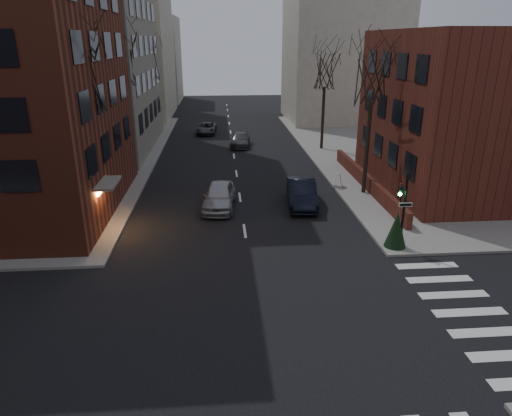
{
  "coord_description": "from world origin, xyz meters",
  "views": [
    {
      "loc": [
        -1.26,
        -12.11,
        10.35
      ],
      "look_at": [
        0.52,
        10.35,
        2.0
      ],
      "focal_mm": 32.0,
      "sensor_mm": 36.0,
      "label": 1
    }
  ],
  "objects_px": {
    "streetlamp_far": "(158,96)",
    "car_lane_far": "(206,128)",
    "tree_left_b": "(121,59)",
    "parked_sedan": "(302,193)",
    "evergreen_shrub": "(396,230)",
    "traffic_signal": "(402,215)",
    "tree_right_a": "(373,77)",
    "tree_right_b": "(325,71)",
    "sandwich_board": "(338,180)",
    "tree_left_c": "(148,62)",
    "car_lane_silver": "(219,196)",
    "car_lane_gray": "(240,140)",
    "tree_left_a": "(78,77)",
    "streetlamp_near": "(125,128)"
  },
  "relations": [
    {
      "from": "parked_sedan",
      "to": "car_lane_gray",
      "type": "relative_size",
      "value": 1.11
    },
    {
      "from": "tree_left_b",
      "to": "evergreen_shrub",
      "type": "xyz_separation_m",
      "value": [
        16.52,
        -17.01,
        -7.82
      ]
    },
    {
      "from": "traffic_signal",
      "to": "tree_left_c",
      "type": "distance_m",
      "value": 35.76
    },
    {
      "from": "streetlamp_near",
      "to": "evergreen_shrub",
      "type": "xyz_separation_m",
      "value": [
        15.92,
        -13.01,
        -3.15
      ]
    },
    {
      "from": "tree_right_a",
      "to": "parked_sedan",
      "type": "xyz_separation_m",
      "value": [
        -4.8,
        -1.96,
        -7.18
      ]
    },
    {
      "from": "streetlamp_far",
      "to": "sandwich_board",
      "type": "bearing_deg",
      "value": -55.47
    },
    {
      "from": "traffic_signal",
      "to": "car_lane_gray",
      "type": "xyz_separation_m",
      "value": [
        -7.14,
        25.2,
        -1.24
      ]
    },
    {
      "from": "tree_left_b",
      "to": "car_lane_gray",
      "type": "distance_m",
      "value": 15.07
    },
    {
      "from": "parked_sedan",
      "to": "car_lane_far",
      "type": "height_order",
      "value": "parked_sedan"
    },
    {
      "from": "streetlamp_far",
      "to": "car_lane_gray",
      "type": "height_order",
      "value": "streetlamp_far"
    },
    {
      "from": "tree_left_c",
      "to": "streetlamp_far",
      "type": "height_order",
      "value": "tree_left_c"
    },
    {
      "from": "tree_left_c",
      "to": "car_lane_silver",
      "type": "distance_m",
      "value": 26.19
    },
    {
      "from": "tree_right_a",
      "to": "streetlamp_near",
      "type": "height_order",
      "value": "tree_right_a"
    },
    {
      "from": "tree_left_b",
      "to": "streetlamp_far",
      "type": "bearing_deg",
      "value": 87.85
    },
    {
      "from": "tree_right_b",
      "to": "sandwich_board",
      "type": "distance_m",
      "value": 14.39
    },
    {
      "from": "tree_left_b",
      "to": "parked_sedan",
      "type": "bearing_deg",
      "value": -37.88
    },
    {
      "from": "traffic_signal",
      "to": "tree_left_b",
      "type": "height_order",
      "value": "tree_left_b"
    },
    {
      "from": "traffic_signal",
      "to": "evergreen_shrub",
      "type": "distance_m",
      "value": 0.84
    },
    {
      "from": "car_lane_silver",
      "to": "car_lane_gray",
      "type": "relative_size",
      "value": 1.05
    },
    {
      "from": "tree_left_a",
      "to": "streetlamp_far",
      "type": "xyz_separation_m",
      "value": [
        0.6,
        28.0,
        -4.23
      ]
    },
    {
      "from": "streetlamp_near",
      "to": "tree_left_a",
      "type": "bearing_deg",
      "value": -94.29
    },
    {
      "from": "car_lane_silver",
      "to": "car_lane_gray",
      "type": "xyz_separation_m",
      "value": [
        2.23,
        18.27,
        -0.16
      ]
    },
    {
      "from": "tree_left_c",
      "to": "evergreen_shrub",
      "type": "relative_size",
      "value": 5.16
    },
    {
      "from": "traffic_signal",
      "to": "parked_sedan",
      "type": "distance_m",
      "value": 8.14
    },
    {
      "from": "traffic_signal",
      "to": "car_lane_far",
      "type": "bearing_deg",
      "value": 108.48
    },
    {
      "from": "streetlamp_near",
      "to": "parked_sedan",
      "type": "height_order",
      "value": "streetlamp_near"
    },
    {
      "from": "parked_sedan",
      "to": "traffic_signal",
      "type": "bearing_deg",
      "value": -55.22
    },
    {
      "from": "tree_left_a",
      "to": "car_lane_gray",
      "type": "distance_m",
      "value": 23.68
    },
    {
      "from": "parked_sedan",
      "to": "car_lane_gray",
      "type": "height_order",
      "value": "parked_sedan"
    },
    {
      "from": "parked_sedan",
      "to": "sandwich_board",
      "type": "relative_size",
      "value": 4.98
    },
    {
      "from": "tree_left_a",
      "to": "streetlamp_far",
      "type": "distance_m",
      "value": 28.32
    },
    {
      "from": "streetlamp_far",
      "to": "parked_sedan",
      "type": "bearing_deg",
      "value": -64.83
    },
    {
      "from": "car_lane_gray",
      "to": "streetlamp_near",
      "type": "bearing_deg",
      "value": -119.65
    },
    {
      "from": "streetlamp_near",
      "to": "tree_right_b",
      "type": "bearing_deg",
      "value": 30.47
    },
    {
      "from": "traffic_signal",
      "to": "tree_right_b",
      "type": "distance_m",
      "value": 23.71
    },
    {
      "from": "traffic_signal",
      "to": "tree_right_a",
      "type": "relative_size",
      "value": 0.41
    },
    {
      "from": "streetlamp_near",
      "to": "parked_sedan",
      "type": "xyz_separation_m",
      "value": [
        12.2,
        -5.96,
        -3.39
      ]
    },
    {
      "from": "evergreen_shrub",
      "to": "tree_right_b",
      "type": "bearing_deg",
      "value": 87.32
    },
    {
      "from": "streetlamp_far",
      "to": "evergreen_shrub",
      "type": "xyz_separation_m",
      "value": [
        15.92,
        -33.01,
        -3.15
      ]
    },
    {
      "from": "streetlamp_near",
      "to": "streetlamp_far",
      "type": "distance_m",
      "value": 20.0
    },
    {
      "from": "car_lane_far",
      "to": "evergreen_shrub",
      "type": "bearing_deg",
      "value": -67.6
    },
    {
      "from": "car_lane_silver",
      "to": "evergreen_shrub",
      "type": "distance_m",
      "value": 11.48
    },
    {
      "from": "tree_left_b",
      "to": "evergreen_shrub",
      "type": "height_order",
      "value": "tree_left_b"
    },
    {
      "from": "tree_left_b",
      "to": "tree_right_a",
      "type": "xyz_separation_m",
      "value": [
        17.6,
        -8.0,
        -0.88
      ]
    },
    {
      "from": "streetlamp_far",
      "to": "car_lane_far",
      "type": "relative_size",
      "value": 1.38
    },
    {
      "from": "traffic_signal",
      "to": "tree_left_a",
      "type": "relative_size",
      "value": 0.39
    },
    {
      "from": "tree_left_a",
      "to": "streetlamp_near",
      "type": "distance_m",
      "value": 9.07
    },
    {
      "from": "tree_right_b",
      "to": "car_lane_far",
      "type": "relative_size",
      "value": 2.02
    },
    {
      "from": "sandwich_board",
      "to": "evergreen_shrub",
      "type": "height_order",
      "value": "evergreen_shrub"
    },
    {
      "from": "tree_left_a",
      "to": "tree_left_c",
      "type": "relative_size",
      "value": 1.06
    }
  ]
}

